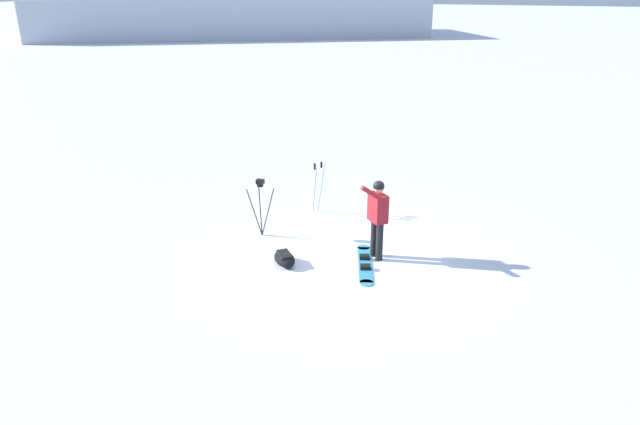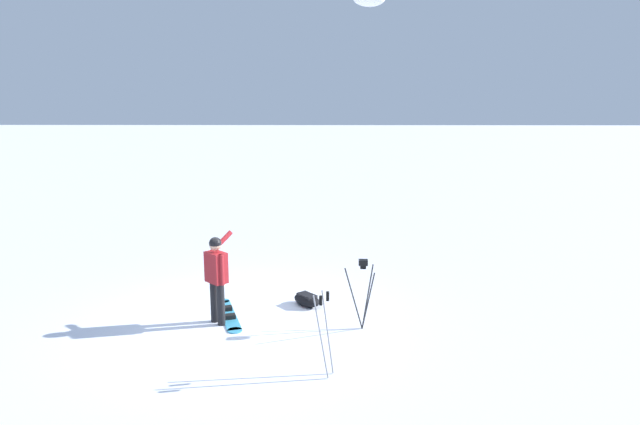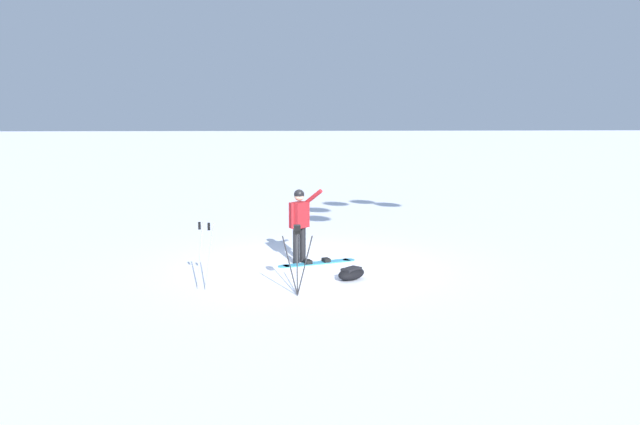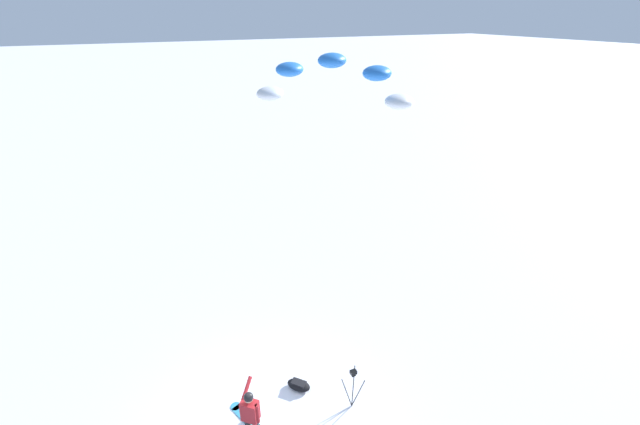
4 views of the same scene
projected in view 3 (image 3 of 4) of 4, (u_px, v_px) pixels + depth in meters
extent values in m
plane|color=white|center=(308.00, 267.00, 13.85)|extent=(300.00, 300.00, 0.00)
cylinder|color=black|center=(303.00, 244.00, 14.28)|extent=(0.14, 0.14, 0.79)
cylinder|color=black|center=(296.00, 246.00, 14.11)|extent=(0.14, 0.14, 0.79)
cube|color=maroon|center=(299.00, 215.00, 14.10)|extent=(0.46, 0.47, 0.56)
sphere|color=tan|center=(299.00, 196.00, 14.04)|extent=(0.22, 0.22, 0.22)
sphere|color=black|center=(299.00, 195.00, 14.03)|extent=(0.23, 0.23, 0.23)
cylinder|color=maroon|center=(313.00, 197.00, 14.03)|extent=(0.43, 0.42, 0.40)
cylinder|color=maroon|center=(293.00, 216.00, 13.96)|extent=(0.09, 0.09, 0.56)
cube|color=teal|center=(317.00, 263.00, 14.17)|extent=(1.56, 0.77, 0.02)
cylinder|color=teal|center=(349.00, 260.00, 14.49)|extent=(0.26, 0.26, 0.02)
cylinder|color=teal|center=(284.00, 266.00, 13.86)|extent=(0.26, 0.26, 0.02)
cube|color=black|center=(326.00, 260.00, 14.25)|extent=(0.20, 0.24, 0.08)
cube|color=black|center=(308.00, 262.00, 14.08)|extent=(0.20, 0.24, 0.08)
ellipsoid|color=black|center=(351.00, 274.00, 12.74)|extent=(0.74, 0.73, 0.24)
cube|color=black|center=(351.00, 270.00, 12.73)|extent=(0.45, 0.44, 0.08)
cylinder|color=#262628|center=(297.00, 263.00, 11.70)|extent=(0.04, 0.35, 1.14)
cylinder|color=#262628|center=(290.00, 266.00, 11.44)|extent=(0.30, 0.22, 1.14)
cylinder|color=#262628|center=(305.00, 266.00, 11.45)|extent=(0.29, 0.23, 1.14)
cube|color=black|center=(297.00, 232.00, 11.45)|extent=(0.10, 0.10, 0.06)
cube|color=black|center=(297.00, 228.00, 11.44)|extent=(0.12, 0.16, 0.10)
cylinder|color=gray|center=(210.00, 256.00, 11.99)|extent=(0.20, 0.20, 1.24)
cylinder|color=black|center=(209.00, 226.00, 11.91)|extent=(0.05, 0.05, 0.14)
cylinder|color=gray|center=(200.00, 255.00, 12.07)|extent=(0.14, 0.25, 1.24)
cylinder|color=black|center=(199.00, 226.00, 11.99)|extent=(0.05, 0.05, 0.14)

